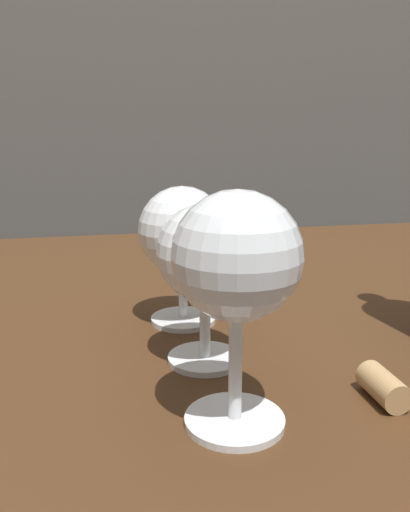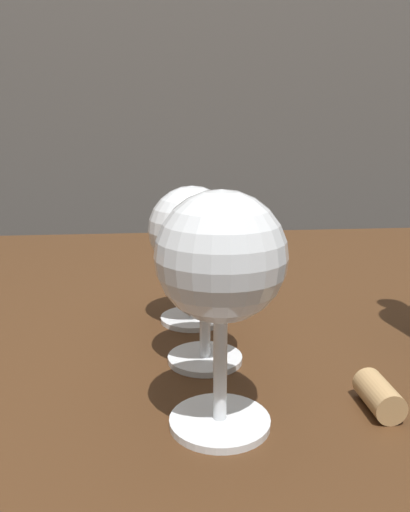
{
  "view_description": "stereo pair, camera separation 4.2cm",
  "coord_description": "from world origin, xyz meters",
  "px_view_note": "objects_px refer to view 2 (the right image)",
  "views": [
    {
      "loc": [
        -0.16,
        -0.57,
        0.93
      ],
      "look_at": [
        -0.08,
        -0.17,
        0.83
      ],
      "focal_mm": 36.63,
      "sensor_mm": 36.0,
      "label": 1
    },
    {
      "loc": [
        -0.12,
        -0.57,
        0.93
      ],
      "look_at": [
        -0.08,
        -0.17,
        0.83
      ],
      "focal_mm": 36.63,
      "sensor_mm": 36.0,
      "label": 2
    }
  ],
  "objects_px": {
    "wine_glass_amber": "(221,264)",
    "wine_glass_chardonnay": "(192,231)",
    "cork": "(379,395)",
    "wine_glass_port": "(205,257)"
  },
  "relations": [
    {
      "from": "wine_glass_amber",
      "to": "wine_glass_chardonnay",
      "type": "relative_size",
      "value": 1.14
    },
    {
      "from": "cork",
      "to": "wine_glass_port",
      "type": "bearing_deg",
      "value": 141.52
    },
    {
      "from": "wine_glass_amber",
      "to": "wine_glass_port",
      "type": "height_order",
      "value": "wine_glass_amber"
    },
    {
      "from": "wine_glass_amber",
      "to": "cork",
      "type": "relative_size",
      "value": 3.71
    },
    {
      "from": "wine_glass_amber",
      "to": "wine_glass_chardonnay",
      "type": "distance_m",
      "value": 0.19
    },
    {
      "from": "wine_glass_amber",
      "to": "wine_glass_chardonnay",
      "type": "bearing_deg",
      "value": 90.95
    },
    {
      "from": "wine_glass_chardonnay",
      "to": "wine_glass_port",
      "type": "bearing_deg",
      "value": -88.18
    },
    {
      "from": "wine_glass_port",
      "to": "wine_glass_chardonnay",
      "type": "xyz_separation_m",
      "value": [
        -0.0,
        0.09,
        0.0
      ]
    },
    {
      "from": "wine_glass_chardonnay",
      "to": "cork",
      "type": "distance_m",
      "value": 0.23
    },
    {
      "from": "wine_glass_amber",
      "to": "cork",
      "type": "bearing_deg",
      "value": 3.95
    }
  ]
}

